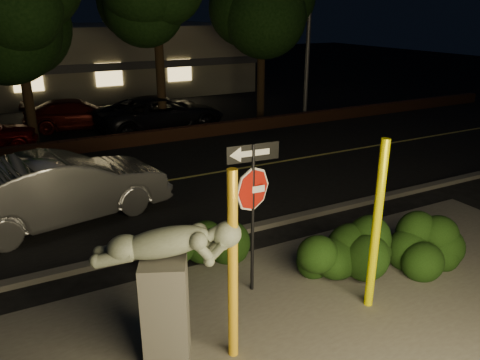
{
  "coord_description": "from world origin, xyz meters",
  "views": [
    {
      "loc": [
        -3.58,
        -5.72,
        4.86
      ],
      "look_at": [
        0.57,
        2.18,
        1.6
      ],
      "focal_mm": 35.0,
      "sensor_mm": 36.0,
      "label": 1
    }
  ],
  "objects_px": {
    "sculpture": "(167,278)",
    "silver_sedan": "(62,188)",
    "yellow_pole_left": "(233,269)",
    "yellow_pole_right": "(376,227)",
    "parked_car_darkred": "(77,114)",
    "parked_car_dark": "(161,114)",
    "signpost": "(253,190)"
  },
  "relations": [
    {
      "from": "signpost",
      "to": "parked_car_dark",
      "type": "height_order",
      "value": "signpost"
    },
    {
      "from": "yellow_pole_right",
      "to": "silver_sedan",
      "type": "bearing_deg",
      "value": 124.02
    },
    {
      "from": "signpost",
      "to": "silver_sedan",
      "type": "distance_m",
      "value": 5.54
    },
    {
      "from": "yellow_pole_right",
      "to": "silver_sedan",
      "type": "relative_size",
      "value": 0.59
    },
    {
      "from": "sculpture",
      "to": "silver_sedan",
      "type": "relative_size",
      "value": 0.43
    },
    {
      "from": "signpost",
      "to": "silver_sedan",
      "type": "xyz_separation_m",
      "value": [
        -2.56,
        4.77,
        -1.15
      ]
    },
    {
      "from": "silver_sedan",
      "to": "parked_car_dark",
      "type": "distance_m",
      "value": 9.06
    },
    {
      "from": "yellow_pole_left",
      "to": "silver_sedan",
      "type": "xyz_separation_m",
      "value": [
        -1.48,
        6.15,
        -0.63
      ]
    },
    {
      "from": "yellow_pole_left",
      "to": "sculpture",
      "type": "xyz_separation_m",
      "value": [
        -0.84,
        0.39,
        -0.12
      ]
    },
    {
      "from": "yellow_pole_right",
      "to": "signpost",
      "type": "relative_size",
      "value": 1.08
    },
    {
      "from": "parked_car_dark",
      "to": "silver_sedan",
      "type": "bearing_deg",
      "value": 141.99
    },
    {
      "from": "sculpture",
      "to": "parked_car_dark",
      "type": "height_order",
      "value": "sculpture"
    },
    {
      "from": "yellow_pole_right",
      "to": "signpost",
      "type": "xyz_separation_m",
      "value": [
        -1.57,
        1.35,
        0.48
      ]
    },
    {
      "from": "sculpture",
      "to": "silver_sedan",
      "type": "xyz_separation_m",
      "value": [
        -0.64,
        5.76,
        -0.52
      ]
    },
    {
      "from": "silver_sedan",
      "to": "yellow_pole_right",
      "type": "bearing_deg",
      "value": -157.06
    },
    {
      "from": "yellow_pole_left",
      "to": "silver_sedan",
      "type": "height_order",
      "value": "yellow_pole_left"
    },
    {
      "from": "signpost",
      "to": "silver_sedan",
      "type": "height_order",
      "value": "signpost"
    },
    {
      "from": "silver_sedan",
      "to": "parked_car_dark",
      "type": "relative_size",
      "value": 0.95
    },
    {
      "from": "yellow_pole_right",
      "to": "parked_car_dark",
      "type": "distance_m",
      "value": 13.7
    },
    {
      "from": "signpost",
      "to": "yellow_pole_left",
      "type": "bearing_deg",
      "value": -124.04
    },
    {
      "from": "parked_car_dark",
      "to": "yellow_pole_left",
      "type": "bearing_deg",
      "value": 161.19
    },
    {
      "from": "yellow_pole_left",
      "to": "silver_sedan",
      "type": "relative_size",
      "value": 0.58
    },
    {
      "from": "parked_car_darkred",
      "to": "silver_sedan",
      "type": "bearing_deg",
      "value": 175.66
    },
    {
      "from": "yellow_pole_left",
      "to": "parked_car_dark",
      "type": "xyz_separation_m",
      "value": [
        3.55,
        13.68,
        -0.73
      ]
    },
    {
      "from": "yellow_pole_left",
      "to": "silver_sedan",
      "type": "bearing_deg",
      "value": 103.53
    },
    {
      "from": "signpost",
      "to": "sculpture",
      "type": "bearing_deg",
      "value": -148.57
    },
    {
      "from": "yellow_pole_left",
      "to": "parked_car_dark",
      "type": "distance_m",
      "value": 14.15
    },
    {
      "from": "silver_sedan",
      "to": "parked_car_darkred",
      "type": "height_order",
      "value": "silver_sedan"
    },
    {
      "from": "yellow_pole_right",
      "to": "parked_car_dark",
      "type": "xyz_separation_m",
      "value": [
        0.9,
        13.65,
        -0.76
      ]
    },
    {
      "from": "parked_car_darkred",
      "to": "parked_car_dark",
      "type": "bearing_deg",
      "value": -116.53
    },
    {
      "from": "yellow_pole_right",
      "to": "signpost",
      "type": "height_order",
      "value": "yellow_pole_right"
    },
    {
      "from": "yellow_pole_left",
      "to": "silver_sedan",
      "type": "distance_m",
      "value": 6.35
    }
  ]
}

